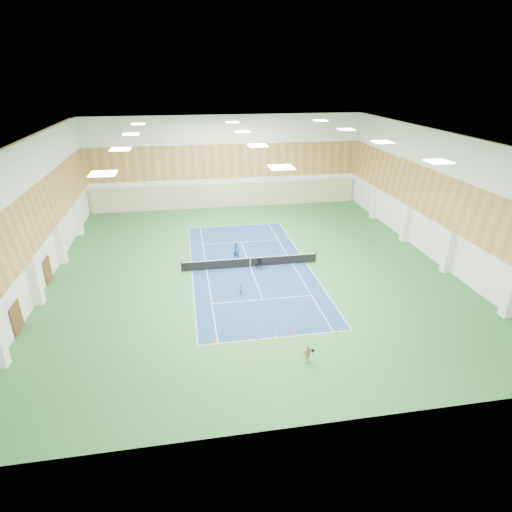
% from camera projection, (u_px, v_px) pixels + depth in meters
% --- Properties ---
extents(ground, '(40.00, 40.00, 0.00)m').
position_uv_depth(ground, '(250.00, 267.00, 40.51)').
color(ground, '#2B6430').
rests_on(ground, ground).
extents(room_shell, '(36.00, 40.00, 12.00)m').
position_uv_depth(room_shell, '(250.00, 206.00, 38.12)').
color(room_shell, white).
rests_on(room_shell, ground).
extents(wood_cladding, '(36.00, 40.00, 8.00)m').
position_uv_depth(wood_cladding, '(250.00, 184.00, 37.32)').
color(wood_cladding, '#B48043').
rests_on(wood_cladding, room_shell).
extents(ceiling_light_grid, '(21.40, 25.40, 0.06)m').
position_uv_depth(ceiling_light_grid, '(249.00, 138.00, 35.76)').
color(ceiling_light_grid, white).
rests_on(ceiling_light_grid, room_shell).
extents(court_surface, '(10.97, 23.77, 0.01)m').
position_uv_depth(court_surface, '(250.00, 267.00, 40.51)').
color(court_surface, navy).
rests_on(court_surface, ground).
extents(tennis_balls_scatter, '(10.57, 22.77, 0.07)m').
position_uv_depth(tennis_balls_scatter, '(250.00, 266.00, 40.49)').
color(tennis_balls_scatter, '#E1F429').
rests_on(tennis_balls_scatter, ground).
extents(tennis_net, '(12.80, 0.10, 1.10)m').
position_uv_depth(tennis_net, '(250.00, 262.00, 40.29)').
color(tennis_net, black).
rests_on(tennis_net, ground).
extents(back_curtain, '(35.40, 0.16, 3.20)m').
position_uv_depth(back_curtain, '(227.00, 195.00, 57.72)').
color(back_curtain, '#C6B793').
rests_on(back_curtain, ground).
extents(door_left_a, '(0.08, 1.80, 2.20)m').
position_uv_depth(door_left_a, '(17.00, 318.00, 30.07)').
color(door_left_a, '#593319').
rests_on(door_left_a, ground).
extents(door_left_b, '(0.08, 1.80, 2.20)m').
position_uv_depth(door_left_b, '(48.00, 270.00, 37.30)').
color(door_left_b, '#593319').
rests_on(door_left_b, ground).
extents(coach, '(0.79, 0.67, 1.83)m').
position_uv_depth(coach, '(236.00, 251.00, 41.75)').
color(coach, navy).
rests_on(coach, ground).
extents(child_court, '(0.61, 0.57, 0.99)m').
position_uv_depth(child_court, '(242.00, 290.00, 35.26)').
color(child_court, gray).
rests_on(child_court, ground).
extents(child_apron, '(0.80, 0.45, 1.28)m').
position_uv_depth(child_apron, '(308.00, 354.00, 27.00)').
color(child_apron, tan).
rests_on(child_apron, ground).
extents(ball_cart, '(0.55, 0.55, 0.91)m').
position_uv_depth(ball_cart, '(259.00, 265.00, 39.91)').
color(ball_cart, black).
rests_on(ball_cart, ground).
extents(cone_svc_a, '(0.23, 0.23, 0.25)m').
position_uv_depth(cone_svc_a, '(222.00, 301.00, 34.30)').
color(cone_svc_a, '#E55F0C').
rests_on(cone_svc_a, ground).
extents(cone_svc_b, '(0.19, 0.19, 0.20)m').
position_uv_depth(cone_svc_b, '(245.00, 300.00, 34.42)').
color(cone_svc_b, '#E3570B').
rests_on(cone_svc_b, ground).
extents(cone_svc_c, '(0.17, 0.17, 0.19)m').
position_uv_depth(cone_svc_c, '(281.00, 294.00, 35.36)').
color(cone_svc_c, '#E4550C').
rests_on(cone_svc_c, ground).
extents(cone_svc_d, '(0.22, 0.22, 0.24)m').
position_uv_depth(cone_svc_d, '(309.00, 297.00, 34.84)').
color(cone_svc_d, '#FF650D').
rests_on(cone_svc_d, ground).
extents(cone_base_a, '(0.19, 0.19, 0.20)m').
position_uv_depth(cone_base_a, '(215.00, 340.00, 29.31)').
color(cone_base_a, orange).
rests_on(cone_base_a, ground).
extents(cone_base_b, '(0.22, 0.22, 0.25)m').
position_uv_depth(cone_base_b, '(258.00, 337.00, 29.60)').
color(cone_base_b, orange).
rests_on(cone_base_b, ground).
extents(cone_base_c, '(0.23, 0.23, 0.25)m').
position_uv_depth(cone_base_c, '(290.00, 331.00, 30.33)').
color(cone_base_c, '#ED480C').
rests_on(cone_base_c, ground).
extents(cone_base_d, '(0.19, 0.19, 0.20)m').
position_uv_depth(cone_base_d, '(337.00, 332.00, 30.22)').
color(cone_base_d, red).
rests_on(cone_base_d, ground).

